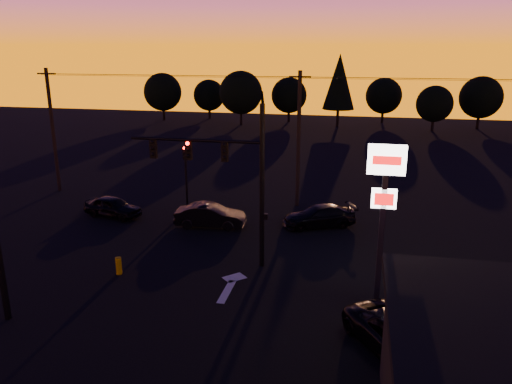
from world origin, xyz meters
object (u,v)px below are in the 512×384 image
Objects in this scene: bollard at (119,266)px; suv_parked at (398,336)px; pylon_sign at (384,191)px; car_mid at (210,216)px; car_left at (113,207)px; traffic_signal_mast at (229,168)px; secondary_signal at (186,168)px; car_right at (319,216)px.

suv_parked reaches higher than bollard.
car_mid is (-9.61, 7.34, -4.22)m from pylon_sign.
bollard is 8.77m from car_left.
traffic_signal_mast is 11.43m from car_left.
secondary_signal is 10.11m from bollard.
car_right is (-3.20, 8.73, -4.28)m from pylon_sign.
car_mid is (2.39, -2.65, -2.17)m from secondary_signal.
car_mid is at bearing -81.98° from car_left.
traffic_signal_mast is 2.26× the size of car_left.
traffic_signal_mast is 7.06m from bollard.
pylon_sign is at bearing -2.51° from car_right.
suv_parked is (0.63, -3.66, -4.27)m from pylon_sign.
car_right is 12.97m from suv_parked.
secondary_signal is at bearing -120.77° from car_right.
traffic_signal_mast reaches higher than pylon_sign.
traffic_signal_mast reaches higher than car_right.
pylon_sign is at bearing -103.33° from car_left.
secondary_signal reaches higher than car_mid.
car_mid is 0.91× the size of suv_parked.
car_right is at bearing 57.95° from traffic_signal_mast.
car_right is at bearing -82.46° from car_mid.
secondary_signal is 15.75m from pylon_sign.
traffic_signal_mast is at bearing -157.24° from car_mid.
secondary_signal is 0.64× the size of pylon_sign.
bollard is at bearing -138.71° from car_left.
traffic_signal_mast reaches higher than car_mid.
car_right is (8.80, -1.26, -2.22)m from secondary_signal.
secondary_signal is at bearing 140.23° from pylon_sign.
pylon_sign reaches higher than bollard.
suv_parked is (16.87, -11.52, -0.01)m from car_left.
secondary_signal is 5.11× the size of bollard.
bollard is 0.19× the size of car_right.
car_right is (13.04, 0.87, -0.01)m from car_left.
traffic_signal_mast reaches higher than car_left.
suv_parked is at bearing -16.90° from bollard.
pylon_sign is 12.83m from bollard.
car_mid is at bearing 99.13° from suv_parked.
secondary_signal reaches higher than suv_parked.
car_left is at bearing 154.17° from pylon_sign.
car_left reaches higher than suv_parked.
bollard is at bearing -90.08° from secondary_signal.
car_mid is at bearing 142.63° from pylon_sign.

